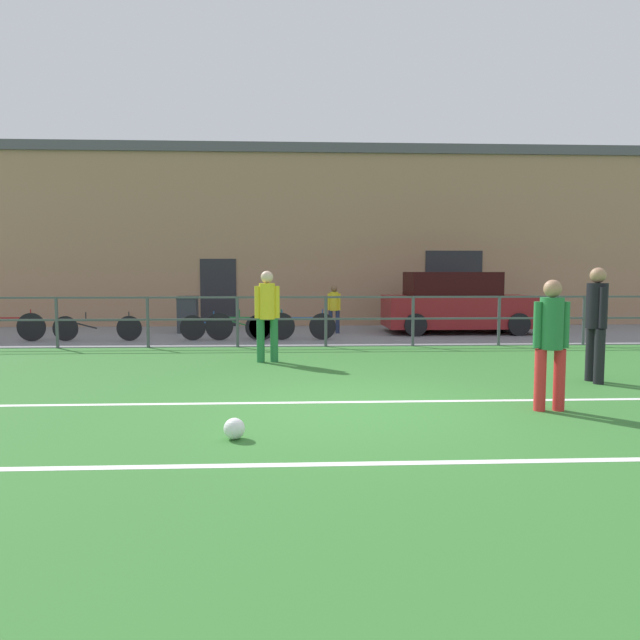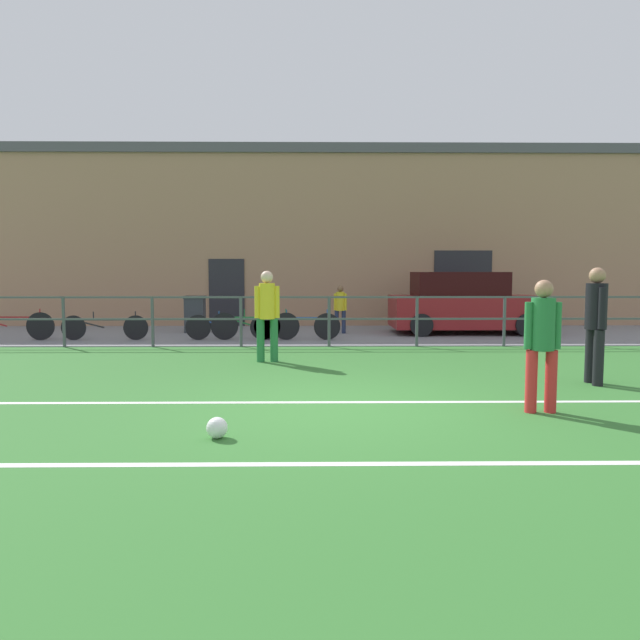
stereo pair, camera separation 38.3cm
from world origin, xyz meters
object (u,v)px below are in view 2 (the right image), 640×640
Objects in this scene: spectator_child at (340,306)px; bicycle_parked_4 at (230,327)px; player_striker at (267,310)px; bicycle_parked_3 at (7,326)px; bicycle_parked_2 at (255,326)px; soccer_ball_match at (217,428)px; bicycle_parked_0 at (104,327)px; player_winger at (542,338)px; parked_car_red at (464,304)px; player_goalkeeper at (596,318)px; trash_bin_0 at (195,314)px; bicycle_parked_1 at (297,326)px.

bicycle_parked_4 is (-2.80, -1.53, -0.42)m from spectator_child.
player_striker is at bearing 81.76° from spectator_child.
bicycle_parked_3 is at bearing 180.00° from bicycle_parked_4.
player_striker is 3.53m from bicycle_parked_2.
soccer_ball_match is 10.78m from bicycle_parked_3.
soccer_ball_match is at bearing -64.06° from bicycle_parked_0.
player_winger reaches higher than bicycle_parked_0.
parked_car_red is at bearing 15.55° from bicycle_parked_2.
spectator_child is at bearing 10.46° from bicycle_parked_3.
bicycle_parked_4 is (-6.19, -1.55, -0.46)m from parked_car_red.
soccer_ball_match is 0.10× the size of bicycle_parked_4.
player_goalkeeper is 1.10× the size of player_winger.
player_striker reaches higher than bicycle_parked_3.
parked_car_red is at bearing 14.07° from bicycle_parked_4.
parked_car_red is 3.98× the size of trash_bin_0.
trash_bin_0 is (-2.89, 1.83, 0.17)m from bicycle_parked_1.
bicycle_parked_2 is 6.10m from bicycle_parked_3.
player_goalkeeper is 1.74× the size of trash_bin_0.
player_goalkeeper is at bearing -45.13° from bicycle_parked_2.
bicycle_parked_4 is at bearing 38.42° from spectator_child.
player_striker reaches higher than bicycle_parked_0.
soccer_ball_match is at bearing 83.36° from player_striker.
bicycle_parked_2 is at bearing -0.00° from bicycle_parked_3.
bicycle_parked_0 is (-9.41, 5.72, -0.66)m from player_goalkeeper.
bicycle_parked_1 is 3.42m from trash_bin_0.
player_striker is at bearing 88.65° from soccer_ball_match.
parked_car_red is 6.40m from bicycle_parked_4.
bicycle_parked_2 is (-2.18, -1.53, -0.39)m from spectator_child.
bicycle_parked_1 is 0.98× the size of bicycle_parked_2.
player_goalkeeper is at bearing -25.87° from bicycle_parked_3.
bicycle_parked_4 is at bearing 123.56° from player_winger.
bicycle_parked_2 is at bearing 120.10° from player_winger.
player_striker is at bearing -97.80° from bicycle_parked_1.
soccer_ball_match is 0.05× the size of parked_car_red.
player_goalkeeper reaches higher than parked_car_red.
player_winger is 12.74m from bicycle_parked_3.
player_goalkeeper is 0.82× the size of bicycle_parked_0.
bicycle_parked_0 is (-4.28, 3.43, -0.64)m from player_striker.
bicycle_parked_3 is 4.63m from trash_bin_0.
parked_car_red is (-0.11, 7.27, -0.19)m from player_goalkeeper.
trash_bin_0 is (-1.23, 1.83, 0.19)m from bicycle_parked_4.
trash_bin_0 is (4.25, 1.83, 0.15)m from bicycle_parked_3.
player_goalkeeper is 13.12m from bicycle_parked_3.
player_striker is at bearing -38.71° from bicycle_parked_0.
bicycle_parked_2 is (-5.58, -1.55, -0.44)m from parked_car_red.
trash_bin_0 reaches higher than bicycle_parked_1.
bicycle_parked_3 is 5.48m from bicycle_parked_4.
spectator_child is 3.39m from parked_car_red.
bicycle_parked_2 is (-0.57, 3.43, -0.60)m from player_striker.
spectator_child is (-2.00, 9.03, -0.15)m from player_winger.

